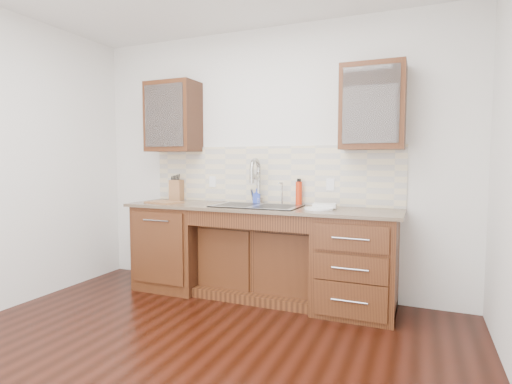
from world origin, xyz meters
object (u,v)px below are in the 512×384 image
at_px(plate, 319,209).
at_px(knife_block, 177,190).
at_px(cutting_board, 164,202).
at_px(soap_bottle, 257,196).
at_px(water_bottle, 299,193).

height_order(plate, knife_block, knife_block).
bearing_deg(cutting_board, plate, 2.32).
height_order(soap_bottle, knife_block, knife_block).
bearing_deg(plate, cutting_board, -177.68).
relative_size(plate, knife_block, 1.15).
distance_m(plate, knife_block, 1.71).
relative_size(soap_bottle, plate, 0.60).
relative_size(water_bottle, plate, 0.89).
bearing_deg(water_bottle, soap_bottle, -175.32).
distance_m(soap_bottle, cutting_board, 0.98).
xyz_separation_m(water_bottle, knife_block, (-1.42, 0.00, -0.00)).
height_order(soap_bottle, water_bottle, water_bottle).
bearing_deg(plate, knife_block, 171.00).
relative_size(soap_bottle, cutting_board, 0.45).
height_order(soap_bottle, plate, soap_bottle).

